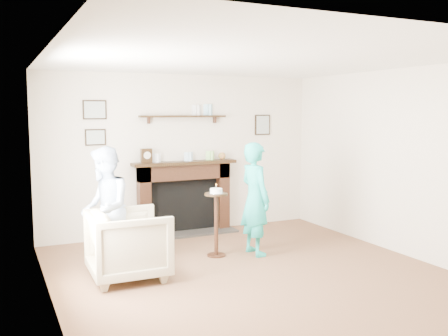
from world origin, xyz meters
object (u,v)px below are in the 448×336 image
(armchair, at_px, (129,278))
(pedestal_table, at_px, (216,212))
(man, at_px, (107,269))
(woman, at_px, (255,254))

(armchair, bearing_deg, pedestal_table, -72.25)
(armchair, bearing_deg, man, 21.82)
(pedestal_table, bearing_deg, man, 177.54)
(armchair, xyz_separation_m, pedestal_table, (1.29, 0.38, 0.60))
(pedestal_table, bearing_deg, woman, -15.23)
(armchair, bearing_deg, woman, -81.13)
(man, bearing_deg, armchair, 31.65)
(woman, distance_m, pedestal_table, 0.80)
(woman, bearing_deg, man, 80.64)
(armchair, distance_m, woman, 1.81)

